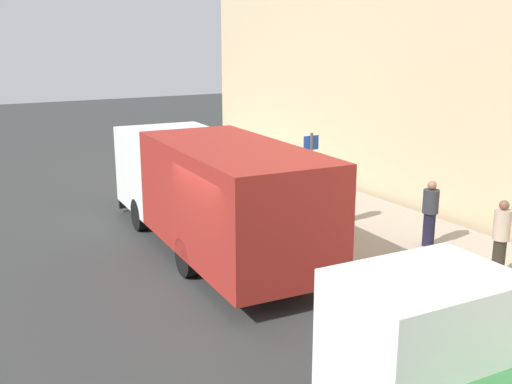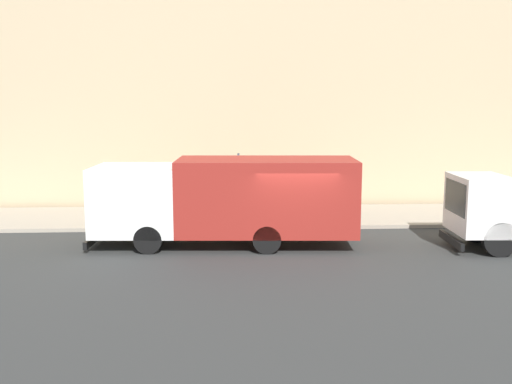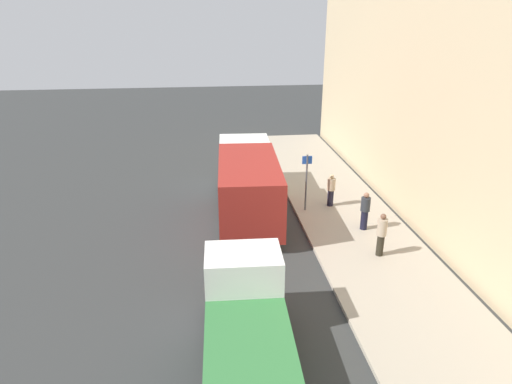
% 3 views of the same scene
% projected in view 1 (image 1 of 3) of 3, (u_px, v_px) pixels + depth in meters
% --- Properties ---
extents(ground, '(80.00, 80.00, 0.00)m').
position_uv_depth(ground, '(219.00, 287.00, 12.68)').
color(ground, '#303231').
extents(sidewalk, '(4.36, 30.00, 0.13)m').
position_uv_depth(sidewalk, '(404.00, 244.00, 15.14)').
color(sidewalk, '#A49A88').
rests_on(sidewalk, ground).
extents(large_utility_truck, '(2.91, 8.59, 2.81)m').
position_uv_depth(large_utility_truck, '(210.00, 188.00, 14.49)').
color(large_utility_truck, white).
rests_on(large_utility_truck, ground).
extents(pedestrian_walking, '(0.53, 0.53, 1.54)m').
position_uv_depth(pedestrian_walking, '(342.00, 195.00, 16.41)').
color(pedestrian_walking, black).
rests_on(pedestrian_walking, sidewalk).
extents(pedestrian_standing, '(0.47, 0.47, 1.63)m').
position_uv_depth(pedestrian_standing, '(430.00, 212.00, 14.60)').
color(pedestrian_standing, black).
rests_on(pedestrian_standing, sidewalk).
extents(pedestrian_third, '(0.50, 0.50, 1.68)m').
position_uv_depth(pedestrian_third, '(501.00, 237.00, 12.69)').
color(pedestrian_third, black).
rests_on(pedestrian_third, sidewalk).
extents(street_sign_post, '(0.44, 0.08, 2.63)m').
position_uv_depth(street_sign_post, '(311.00, 175.00, 15.34)').
color(street_sign_post, '#4C5156').
rests_on(street_sign_post, sidewalk).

